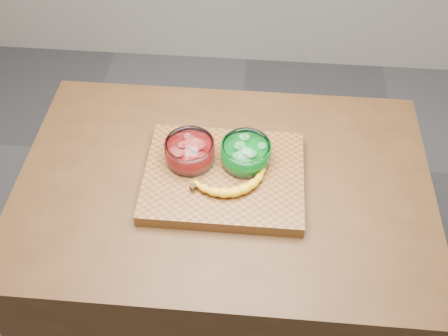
{
  "coord_description": "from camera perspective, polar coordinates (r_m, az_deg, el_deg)",
  "views": [
    {
      "loc": [
        0.08,
        -0.9,
        2.02
      ],
      "look_at": [
        0.0,
        0.0,
        0.96
      ],
      "focal_mm": 40.0,
      "sensor_mm": 36.0,
      "label": 1
    }
  ],
  "objects": [
    {
      "name": "ground",
      "position": [
        2.22,
        -0.0,
        -16.26
      ],
      "size": [
        3.5,
        3.5,
        0.0
      ],
      "primitive_type": "plane",
      "color": "#545358",
      "rests_on": "ground"
    },
    {
      "name": "banana",
      "position": [
        1.37,
        0.65,
        -1.46
      ],
      "size": [
        0.23,
        0.14,
        0.03
      ],
      "primitive_type": null,
      "color": "gold",
      "rests_on": "cutting_board"
    },
    {
      "name": "cutting_board",
      "position": [
        1.43,
        -0.0,
        -1.04
      ],
      "size": [
        0.45,
        0.35,
        0.04
      ],
      "primitive_type": "cube",
      "color": "brown",
      "rests_on": "counter"
    },
    {
      "name": "bowl_red",
      "position": [
        1.42,
        -3.91,
        1.89
      ],
      "size": [
        0.14,
        0.14,
        0.07
      ],
      "color": "white",
      "rests_on": "cutting_board"
    },
    {
      "name": "counter",
      "position": [
        1.81,
        -0.0,
        -10.47
      ],
      "size": [
        1.2,
        0.8,
        0.9
      ],
      "primitive_type": "cube",
      "color": "#492C16",
      "rests_on": "ground"
    },
    {
      "name": "bowl_green",
      "position": [
        1.41,
        2.5,
        1.67
      ],
      "size": [
        0.14,
        0.14,
        0.07
      ],
      "color": "white",
      "rests_on": "cutting_board"
    }
  ]
}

